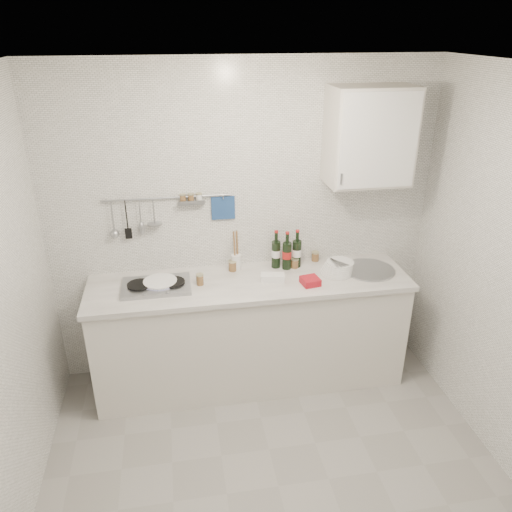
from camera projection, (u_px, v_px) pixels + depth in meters
The scene contains 16 objects.
floor at pixel (278, 486), 3.19m from camera, with size 3.00×3.00×0.00m, color gray.
ceiling at pixel (290, 72), 2.13m from camera, with size 3.00×3.00×0.00m, color silver.
back_wall at pixel (244, 225), 3.91m from camera, with size 3.00×0.02×2.50m, color silver.
counter at pixel (251, 334), 3.99m from camera, with size 2.44×0.64×0.96m.
wall_rail at pixel (165, 210), 3.71m from camera, with size 0.98×0.09×0.34m.
wall_cabinet at pixel (370, 136), 3.59m from camera, with size 0.60×0.38×0.70m.
plate_stack_hob at pixel (159, 284), 3.68m from camera, with size 0.27×0.27×0.05m.
plate_stack_sink at pixel (338, 268), 3.88m from camera, with size 0.26×0.25×0.10m.
wine_bottles at pixel (287, 249), 3.92m from camera, with size 0.24×0.11×0.31m.
butter_dish at pixel (273, 277), 3.77m from camera, with size 0.18×0.09×0.05m, color white.
strawberry_punnet at pixel (310, 281), 3.71m from camera, with size 0.13×0.13×0.05m, color red.
utensil_crock at pixel (236, 260), 3.93m from camera, with size 0.08×0.08×0.33m.
jar_a at pixel (233, 266), 3.91m from camera, with size 0.07×0.07×0.09m.
jar_b at pixel (315, 256), 4.08m from camera, with size 0.06×0.06×0.08m.
jar_c at pixel (295, 263), 3.96m from camera, with size 0.06×0.06×0.08m.
jar_d at pixel (200, 279), 3.70m from camera, with size 0.06×0.06×0.09m.
Camera 1 is at (-0.53, -2.21, 2.69)m, focal length 35.00 mm.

